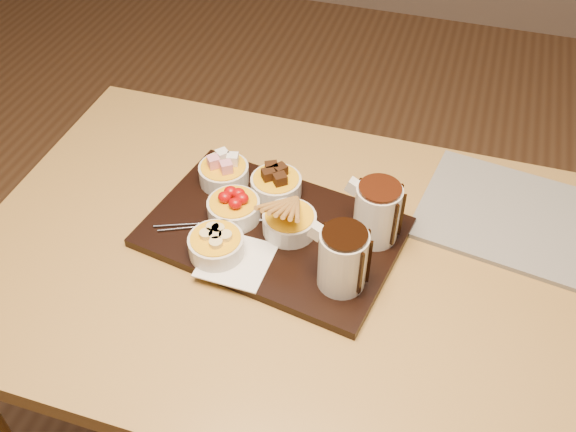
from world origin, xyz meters
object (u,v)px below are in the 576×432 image
(pitcher_dark_chocolate, at_px, (343,260))
(newspaper, at_px, (512,216))
(pitcher_milk_chocolate, at_px, (377,213))
(serving_board, at_px, (273,232))
(dining_table, at_px, (295,290))
(bowl_strawberries, at_px, (234,210))

(pitcher_dark_chocolate, xyz_separation_m, newspaper, (0.27, 0.27, -0.07))
(pitcher_milk_chocolate, bearing_deg, serving_board, -158.20)
(dining_table, xyz_separation_m, newspaper, (0.37, 0.22, 0.10))
(serving_board, relative_size, newspaper, 1.33)
(serving_board, height_order, bowl_strawberries, bowl_strawberries)
(bowl_strawberries, bearing_deg, serving_board, -5.99)
(bowl_strawberries, bearing_deg, dining_table, -17.91)
(bowl_strawberries, relative_size, pitcher_dark_chocolate, 0.88)
(serving_board, bearing_deg, pitcher_dark_chocolate, -19.98)
(dining_table, relative_size, bowl_strawberries, 12.00)
(pitcher_dark_chocolate, relative_size, newspaper, 0.33)
(pitcher_milk_chocolate, height_order, newspaper, pitcher_milk_chocolate)
(serving_board, distance_m, pitcher_milk_chocolate, 0.20)
(bowl_strawberries, relative_size, newspaper, 0.29)
(serving_board, height_order, pitcher_dark_chocolate, pitcher_dark_chocolate)
(bowl_strawberries, xyz_separation_m, pitcher_milk_chocolate, (0.26, 0.03, 0.04))
(serving_board, xyz_separation_m, pitcher_dark_chocolate, (0.15, -0.09, 0.07))
(bowl_strawberries, distance_m, newspaper, 0.54)
(newspaper, bearing_deg, bowl_strawberries, -152.43)
(dining_table, xyz_separation_m, pitcher_milk_chocolate, (0.13, 0.08, 0.17))
(serving_board, relative_size, bowl_strawberries, 4.60)
(pitcher_dark_chocolate, distance_m, pitcher_milk_chocolate, 0.13)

